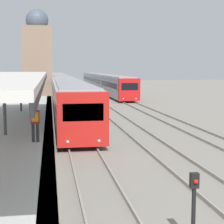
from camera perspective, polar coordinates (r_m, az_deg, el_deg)
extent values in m
cube|color=beige|center=(19.24, -16.20, 5.18)|extent=(4.00, 26.42, 0.20)
cube|color=black|center=(19.12, -10.32, 4.67)|extent=(0.08, 26.42, 0.24)
cylinder|color=#47474C|center=(19.34, -16.06, 0.72)|extent=(0.16, 0.16, 2.81)
cylinder|color=#47474C|center=(29.82, -13.75, 2.83)|extent=(0.16, 0.16, 2.81)
cylinder|color=#2D2D33|center=(17.30, -11.92, -3.11)|extent=(0.14, 0.14, 0.85)
cylinder|color=#2D2D33|center=(17.30, -11.26, -3.10)|extent=(0.14, 0.14, 0.85)
cube|color=maroon|center=(17.19, -11.65, -0.73)|extent=(0.40, 0.22, 0.60)
sphere|color=tan|center=(17.15, -11.68, 0.61)|extent=(0.22, 0.22, 0.22)
cube|color=orange|center=(16.99, -11.67, -0.75)|extent=(0.30, 0.18, 0.40)
cube|color=red|center=(18.97, -4.49, -1.09)|extent=(2.61, 0.70, 2.75)
cube|color=black|center=(18.59, -4.41, -0.05)|extent=(2.04, 0.04, 0.88)
sphere|color=#EFEACC|center=(18.76, -6.76, -4.54)|extent=(0.16, 0.16, 0.16)
sphere|color=#EFEACC|center=(18.89, -1.99, -4.41)|extent=(0.16, 0.16, 0.16)
cube|color=#B7B7BC|center=(27.58, -6.05, 1.34)|extent=(2.61, 16.67, 2.75)
cube|color=gray|center=(27.48, -6.09, 4.33)|extent=(2.30, 16.34, 0.12)
cube|color=black|center=(27.55, -6.06, 1.97)|extent=(2.63, 15.34, 0.72)
cylinder|color=black|center=(22.33, -8.03, -3.31)|extent=(0.12, 0.70, 0.70)
cylinder|color=black|center=(22.49, -2.35, -3.18)|extent=(0.12, 0.70, 0.70)
cylinder|color=black|center=(33.06, -8.51, -0.06)|extent=(0.12, 0.70, 0.70)
cylinder|color=black|center=(33.16, -4.66, 0.02)|extent=(0.12, 0.70, 0.70)
cube|color=#B7B7BC|center=(44.53, -7.36, 3.38)|extent=(2.61, 16.67, 2.75)
cube|color=gray|center=(44.47, -7.39, 5.22)|extent=(2.30, 16.34, 0.12)
cube|color=black|center=(44.52, -7.36, 3.77)|extent=(2.63, 15.34, 0.72)
cylinder|color=black|center=(39.21, -8.66, 1.00)|extent=(0.12, 0.70, 0.70)
cylinder|color=black|center=(39.30, -5.42, 1.06)|extent=(0.12, 0.70, 0.70)
cylinder|color=black|center=(50.00, -8.84, 2.23)|extent=(0.12, 0.70, 0.70)
cylinder|color=black|center=(50.07, -6.29, 2.27)|extent=(0.12, 0.70, 0.70)
cube|color=#B7B7BC|center=(61.52, -7.95, 4.29)|extent=(2.61, 16.67, 2.75)
cube|color=gray|center=(61.48, -7.97, 5.62)|extent=(2.30, 16.34, 0.12)
cube|color=black|center=(61.51, -7.95, 4.57)|extent=(2.63, 15.34, 0.72)
cylinder|color=black|center=(56.17, -8.91, 2.72)|extent=(0.12, 0.70, 0.70)
cylinder|color=black|center=(56.23, -6.64, 2.76)|extent=(0.12, 0.70, 0.70)
cylinder|color=black|center=(66.98, -9.00, 3.36)|extent=(0.12, 0.70, 0.70)
cylinder|color=black|center=(67.03, -7.10, 3.39)|extent=(0.12, 0.70, 0.70)
cube|color=#B7B7BC|center=(78.53, -8.28, 4.80)|extent=(2.61, 16.67, 2.75)
cube|color=gray|center=(78.49, -8.30, 5.85)|extent=(2.30, 16.34, 0.12)
cube|color=black|center=(78.52, -8.28, 5.02)|extent=(2.63, 15.34, 0.72)
cylinder|color=black|center=(73.16, -9.04, 3.63)|extent=(0.12, 0.70, 0.70)
cylinder|color=black|center=(73.21, -7.30, 3.67)|extent=(0.12, 0.70, 0.70)
cylinder|color=black|center=(83.98, -9.10, 4.03)|extent=(0.12, 0.70, 0.70)
cylinder|color=black|center=(84.02, -7.58, 4.05)|extent=(0.12, 0.70, 0.70)
cube|color=red|center=(44.96, 2.63, 3.42)|extent=(2.59, 0.70, 2.69)
cube|color=black|center=(44.62, 2.73, 3.88)|extent=(2.02, 0.04, 0.86)
sphere|color=#EFEACC|center=(44.54, 1.74, 2.04)|extent=(0.16, 0.16, 0.16)
sphere|color=#EFEACC|center=(44.87, 3.69, 2.07)|extent=(0.16, 0.16, 0.16)
cube|color=#A8ADB7|center=(52.80, 0.82, 3.92)|extent=(2.59, 15.31, 2.69)
cube|color=gray|center=(52.75, 0.82, 5.45)|extent=(2.28, 15.00, 0.12)
cube|color=black|center=(52.79, 0.82, 4.24)|extent=(2.61, 14.08, 0.70)
cylinder|color=black|center=(47.80, 0.58, 2.10)|extent=(0.12, 0.70, 0.70)
cylinder|color=black|center=(48.23, 3.16, 2.13)|extent=(0.12, 0.70, 0.70)
cylinder|color=black|center=(57.60, -1.14, 2.90)|extent=(0.12, 0.70, 0.70)
cylinder|color=black|center=(57.96, 1.01, 2.92)|extent=(0.12, 0.70, 0.70)
cube|color=#A8ADB7|center=(68.25, -1.53, 4.56)|extent=(2.59, 15.31, 2.69)
cube|color=gray|center=(68.21, -1.53, 5.74)|extent=(2.28, 15.00, 0.12)
cube|color=black|center=(68.24, -1.53, 4.81)|extent=(2.61, 14.08, 0.70)
cylinder|color=black|center=(63.24, -1.89, 3.24)|extent=(0.12, 0.70, 0.70)
cylinder|color=black|center=(63.57, 0.08, 3.26)|extent=(0.12, 0.70, 0.70)
cylinder|color=black|center=(73.10, -2.92, 3.71)|extent=(0.12, 0.70, 0.70)
cylinder|color=black|center=(73.39, -1.21, 3.73)|extent=(0.12, 0.70, 0.70)
cube|color=#A8ADB7|center=(83.78, -3.01, 4.96)|extent=(2.59, 15.31, 2.69)
cube|color=gray|center=(83.75, -3.01, 5.92)|extent=(2.28, 15.00, 0.12)
cube|color=black|center=(83.77, -3.01, 5.17)|extent=(2.61, 14.08, 0.70)
cylinder|color=black|center=(78.77, -3.39, 3.92)|extent=(0.12, 0.70, 0.70)
cylinder|color=black|center=(79.03, -1.80, 3.94)|extent=(0.12, 0.70, 0.70)
cylinder|color=black|center=(88.66, -4.07, 4.23)|extent=(0.12, 0.70, 0.70)
cylinder|color=black|center=(88.89, -2.65, 4.25)|extent=(0.12, 0.70, 0.70)
cylinder|color=black|center=(9.36, 12.29, -15.42)|extent=(0.10, 0.10, 1.44)
cube|color=black|center=(9.06, 12.44, -10.14)|extent=(0.20, 0.14, 0.36)
sphere|color=red|center=(8.98, 12.66, -10.30)|extent=(0.11, 0.11, 0.11)
cube|color=#89705B|center=(53.60, -11.21, 7.37)|extent=(4.03, 4.03, 9.85)
sphere|color=#4C5666|center=(53.98, -11.36, 13.52)|extent=(3.10, 3.10, 3.10)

